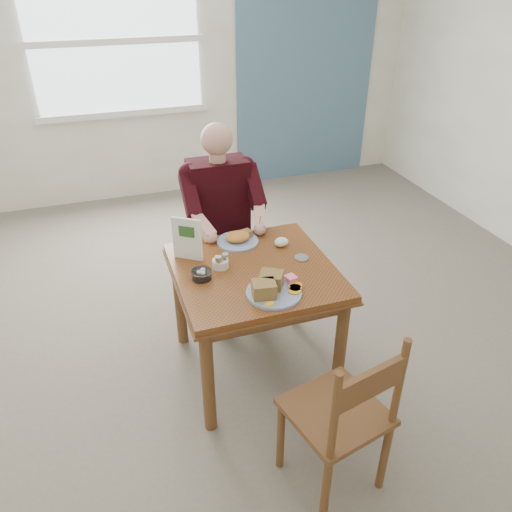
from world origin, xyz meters
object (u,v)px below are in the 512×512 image
object	(u,v)px
table	(254,284)
diner	(221,208)
chair_far	(220,244)
chair_near	(342,416)
near_plate	(272,288)
far_plate	(238,238)

from	to	relation	value
table	diner	bearing A→B (deg)	90.00
table	chair_far	size ratio (longest dim) A/B	0.97
chair_near	diner	xyz separation A→B (m)	(-0.12, 1.64, 0.33)
table	diner	size ratio (longest dim) A/B	0.66
chair_far	near_plate	xyz separation A→B (m)	(0.01, -1.06, 0.31)
table	far_plate	world-z (taller)	far_plate
diner	far_plate	world-z (taller)	diner
chair_near	far_plate	bearing A→B (deg)	95.19
chair_far	near_plate	bearing A→B (deg)	-89.56
chair_near	near_plate	world-z (taller)	chair_near
table	chair_far	xyz separation A→B (m)	(0.00, 0.80, -0.16)
table	far_plate	distance (m)	0.35
far_plate	chair_far	bearing A→B (deg)	90.25
chair_far	near_plate	world-z (taller)	chair_far
table	chair_near	xyz separation A→B (m)	(0.12, -0.93, -0.16)
chair_far	diner	size ratio (longest dim) A/B	0.69
chair_far	near_plate	distance (m)	1.11
diner	near_plate	world-z (taller)	diner
chair_near	far_plate	distance (m)	1.29
chair_far	chair_near	world-z (taller)	same
near_plate	far_plate	size ratio (longest dim) A/B	1.15
chair_far	table	bearing A→B (deg)	-90.00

